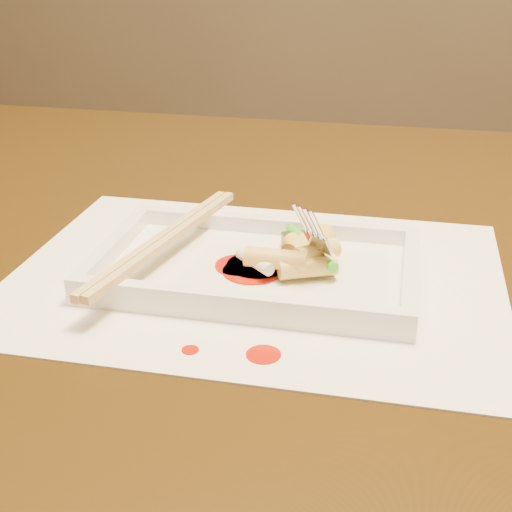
% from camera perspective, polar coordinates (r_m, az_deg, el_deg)
% --- Properties ---
extents(table, '(1.40, 0.90, 0.75)m').
position_cam_1_polar(table, '(0.71, -4.55, -6.26)').
color(table, black).
rests_on(table, ground).
extents(placemat, '(0.40, 0.30, 0.00)m').
position_cam_1_polar(placemat, '(0.59, 0.00, -1.65)').
color(placemat, white).
rests_on(placemat, table).
extents(sauce_splatter_a, '(0.02, 0.02, 0.00)m').
position_cam_1_polar(sauce_splatter_a, '(0.48, 0.61, -7.88)').
color(sauce_splatter_a, '#B61505').
rests_on(sauce_splatter_a, placemat).
extents(sauce_splatter_b, '(0.01, 0.01, 0.00)m').
position_cam_1_polar(sauce_splatter_b, '(0.49, -5.29, -7.49)').
color(sauce_splatter_b, '#B61505').
rests_on(sauce_splatter_b, placemat).
extents(plate_base, '(0.26, 0.16, 0.01)m').
position_cam_1_polar(plate_base, '(0.59, 0.00, -1.24)').
color(plate_base, white).
rests_on(plate_base, placemat).
extents(plate_rim_far, '(0.26, 0.01, 0.01)m').
position_cam_1_polar(plate_rim_far, '(0.65, 1.38, 2.48)').
color(plate_rim_far, white).
rests_on(plate_rim_far, plate_base).
extents(plate_rim_near, '(0.26, 0.01, 0.01)m').
position_cam_1_polar(plate_rim_near, '(0.52, -1.73, -3.71)').
color(plate_rim_near, white).
rests_on(plate_rim_near, plate_base).
extents(plate_rim_left, '(0.01, 0.14, 0.01)m').
position_cam_1_polar(plate_rim_left, '(0.62, -11.34, 0.78)').
color(plate_rim_left, white).
rests_on(plate_rim_left, plate_base).
extents(plate_rim_right, '(0.01, 0.14, 0.01)m').
position_cam_1_polar(plate_rim_right, '(0.57, 12.27, -1.39)').
color(plate_rim_right, white).
rests_on(plate_rim_right, plate_base).
extents(veg_piece, '(0.05, 0.04, 0.01)m').
position_cam_1_polar(veg_piece, '(0.61, 4.00, 1.05)').
color(veg_piece, black).
rests_on(veg_piece, plate_base).
extents(scallion_white, '(0.04, 0.03, 0.01)m').
position_cam_1_polar(scallion_white, '(0.57, -0.10, -0.42)').
color(scallion_white, '#EAEACC').
rests_on(scallion_white, plate_base).
extents(scallion_green, '(0.05, 0.08, 0.01)m').
position_cam_1_polar(scallion_green, '(0.59, 4.40, 0.71)').
color(scallion_green, green).
rests_on(scallion_green, plate_base).
extents(chopstick_a, '(0.05, 0.23, 0.01)m').
position_cam_1_polar(chopstick_a, '(0.60, -7.71, 1.36)').
color(chopstick_a, tan).
rests_on(chopstick_a, plate_rim_near).
extents(chopstick_b, '(0.05, 0.23, 0.01)m').
position_cam_1_polar(chopstick_b, '(0.60, -6.98, 1.29)').
color(chopstick_b, tan).
rests_on(chopstick_b, plate_rim_near).
extents(fork, '(0.09, 0.10, 0.14)m').
position_cam_1_polar(fork, '(0.56, 7.41, 6.03)').
color(fork, silver).
rests_on(fork, plate_base).
extents(sauce_blob_0, '(0.04, 0.04, 0.00)m').
position_cam_1_polar(sauce_blob_0, '(0.59, -1.24, -0.76)').
color(sauce_blob_0, '#B61505').
rests_on(sauce_blob_0, plate_base).
extents(sauce_blob_1, '(0.05, 0.05, 0.00)m').
position_cam_1_polar(sauce_blob_1, '(0.58, -0.31, -1.21)').
color(sauce_blob_1, '#B61505').
rests_on(sauce_blob_1, plate_base).
extents(sauce_blob_2, '(0.05, 0.05, 0.00)m').
position_cam_1_polar(sauce_blob_2, '(0.59, 0.17, -0.75)').
color(sauce_blob_2, '#B61505').
rests_on(sauce_blob_2, plate_base).
extents(rice_cake_0, '(0.04, 0.04, 0.02)m').
position_cam_1_polar(rice_cake_0, '(0.59, 3.88, 0.43)').
color(rice_cake_0, '#EEDA6F').
rests_on(rice_cake_0, plate_base).
extents(rice_cake_1, '(0.03, 0.05, 0.02)m').
position_cam_1_polar(rice_cake_1, '(0.60, 3.92, 1.05)').
color(rice_cake_1, '#EEDA6F').
rests_on(rice_cake_1, plate_base).
extents(rice_cake_2, '(0.04, 0.04, 0.02)m').
position_cam_1_polar(rice_cake_2, '(0.57, 4.85, 0.25)').
color(rice_cake_2, '#EEDA6F').
rests_on(rice_cake_2, plate_base).
extents(rice_cake_3, '(0.05, 0.03, 0.02)m').
position_cam_1_polar(rice_cake_3, '(0.56, 4.15, -0.91)').
color(rice_cake_3, '#EEDA6F').
rests_on(rice_cake_3, plate_base).
extents(rice_cake_4, '(0.02, 0.05, 0.02)m').
position_cam_1_polar(rice_cake_4, '(0.60, 5.00, 0.83)').
color(rice_cake_4, '#EEDA6F').
rests_on(rice_cake_4, plate_base).
extents(rice_cake_5, '(0.05, 0.02, 0.02)m').
position_cam_1_polar(rice_cake_5, '(0.56, 1.59, -0.24)').
color(rice_cake_5, '#EEDA6F').
rests_on(rice_cake_5, plate_base).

